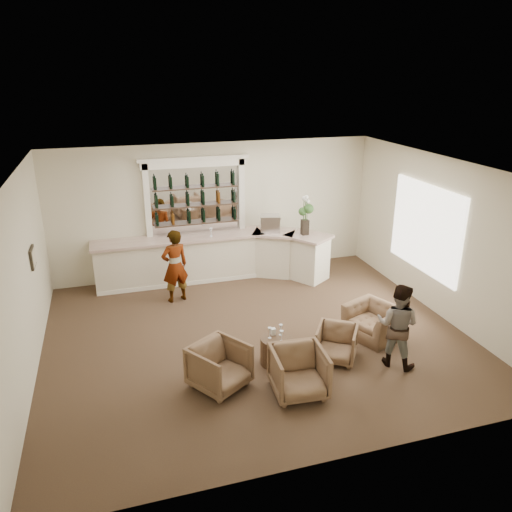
{
  "coord_description": "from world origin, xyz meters",
  "views": [
    {
      "loc": [
        -2.49,
        -8.27,
        4.93
      ],
      "look_at": [
        0.27,
        0.9,
        1.32
      ],
      "focal_mm": 35.0,
      "sensor_mm": 36.0,
      "label": 1
    }
  ],
  "objects_px": {
    "bar_counter": "(215,258)",
    "armchair_left": "(220,366)",
    "cocktail_table": "(277,350)",
    "armchair_center": "(299,372)",
    "guest": "(397,325)",
    "sommelier": "(175,266)",
    "espresso_machine": "(270,223)",
    "armchair_right": "(336,343)",
    "flower_vase": "(305,213)",
    "armchair_far": "(373,322)"
  },
  "relations": [
    {
      "from": "bar_counter",
      "to": "armchair_left",
      "type": "bearing_deg",
      "value": -101.36
    },
    {
      "from": "cocktail_table",
      "to": "armchair_center",
      "type": "bearing_deg",
      "value": -86.93
    },
    {
      "from": "guest",
      "to": "armchair_left",
      "type": "relative_size",
      "value": 1.82
    },
    {
      "from": "sommelier",
      "to": "espresso_machine",
      "type": "relative_size",
      "value": 3.59
    },
    {
      "from": "sommelier",
      "to": "armchair_center",
      "type": "bearing_deg",
      "value": 93.44
    },
    {
      "from": "sommelier",
      "to": "espresso_machine",
      "type": "distance_m",
      "value": 2.7
    },
    {
      "from": "guest",
      "to": "armchair_center",
      "type": "relative_size",
      "value": 1.78
    },
    {
      "from": "bar_counter",
      "to": "armchair_left",
      "type": "height_order",
      "value": "bar_counter"
    },
    {
      "from": "sommelier",
      "to": "armchair_right",
      "type": "bearing_deg",
      "value": 110.68
    },
    {
      "from": "flower_vase",
      "to": "armchair_left",
      "type": "bearing_deg",
      "value": -127.93
    },
    {
      "from": "cocktail_table",
      "to": "flower_vase",
      "type": "relative_size",
      "value": 0.59
    },
    {
      "from": "guest",
      "to": "flower_vase",
      "type": "xyz_separation_m",
      "value": [
        -0.08,
        4.12,
        0.93
      ]
    },
    {
      "from": "armchair_left",
      "to": "espresso_machine",
      "type": "height_order",
      "value": "espresso_machine"
    },
    {
      "from": "bar_counter",
      "to": "sommelier",
      "type": "relative_size",
      "value": 3.43
    },
    {
      "from": "espresso_machine",
      "to": "flower_vase",
      "type": "height_order",
      "value": "flower_vase"
    },
    {
      "from": "bar_counter",
      "to": "armchair_right",
      "type": "height_order",
      "value": "bar_counter"
    },
    {
      "from": "sommelier",
      "to": "espresso_machine",
      "type": "bearing_deg",
      "value": -176.02
    },
    {
      "from": "armchair_far",
      "to": "espresso_machine",
      "type": "xyz_separation_m",
      "value": [
        -0.94,
        3.62,
        1.03
      ]
    },
    {
      "from": "armchair_left",
      "to": "armchair_center",
      "type": "xyz_separation_m",
      "value": [
        1.17,
        -0.54,
        0.01
      ]
    },
    {
      "from": "bar_counter",
      "to": "armchair_left",
      "type": "xyz_separation_m",
      "value": [
        -0.89,
        -4.42,
        -0.19
      ]
    },
    {
      "from": "cocktail_table",
      "to": "armchair_center",
      "type": "distance_m",
      "value": 0.95
    },
    {
      "from": "sommelier",
      "to": "armchair_left",
      "type": "xyz_separation_m",
      "value": [
        0.21,
        -3.49,
        -0.45
      ]
    },
    {
      "from": "armchair_far",
      "to": "flower_vase",
      "type": "xyz_separation_m",
      "value": [
        -0.21,
        3.14,
        1.37
      ]
    },
    {
      "from": "sommelier",
      "to": "flower_vase",
      "type": "height_order",
      "value": "flower_vase"
    },
    {
      "from": "bar_counter",
      "to": "cocktail_table",
      "type": "relative_size",
      "value": 9.87
    },
    {
      "from": "cocktail_table",
      "to": "armchair_left",
      "type": "relative_size",
      "value": 0.69
    },
    {
      "from": "armchair_right",
      "to": "espresso_machine",
      "type": "distance_m",
      "value": 4.29
    },
    {
      "from": "cocktail_table",
      "to": "flower_vase",
      "type": "height_order",
      "value": "flower_vase"
    },
    {
      "from": "espresso_machine",
      "to": "armchair_center",
      "type": "bearing_deg",
      "value": -88.75
    },
    {
      "from": "guest",
      "to": "armchair_right",
      "type": "bearing_deg",
      "value": 21.34
    },
    {
      "from": "armchair_left",
      "to": "armchair_right",
      "type": "relative_size",
      "value": 1.19
    },
    {
      "from": "sommelier",
      "to": "guest",
      "type": "xyz_separation_m",
      "value": [
        3.32,
        -3.71,
        -0.07
      ]
    },
    {
      "from": "armchair_left",
      "to": "cocktail_table",
      "type": "bearing_deg",
      "value": -13.57
    },
    {
      "from": "armchair_far",
      "to": "espresso_machine",
      "type": "relative_size",
      "value": 2.11
    },
    {
      "from": "bar_counter",
      "to": "armchair_center",
      "type": "xyz_separation_m",
      "value": [
        0.28,
        -4.96,
        -0.18
      ]
    },
    {
      "from": "guest",
      "to": "armchair_center",
      "type": "xyz_separation_m",
      "value": [
        -1.94,
        -0.31,
        -0.38
      ]
    },
    {
      "from": "espresso_machine",
      "to": "armchair_left",
      "type": "bearing_deg",
      "value": -103.57
    },
    {
      "from": "bar_counter",
      "to": "cocktail_table",
      "type": "bearing_deg",
      "value": -86.67
    },
    {
      "from": "sommelier",
      "to": "armchair_far",
      "type": "height_order",
      "value": "sommelier"
    },
    {
      "from": "cocktail_table",
      "to": "armchair_center",
      "type": "relative_size",
      "value": 0.68
    },
    {
      "from": "cocktail_table",
      "to": "guest",
      "type": "distance_m",
      "value": 2.15
    },
    {
      "from": "cocktail_table",
      "to": "espresso_machine",
      "type": "xyz_separation_m",
      "value": [
        1.18,
        3.97,
        1.09
      ]
    },
    {
      "from": "cocktail_table",
      "to": "armchair_far",
      "type": "relative_size",
      "value": 0.59
    },
    {
      "from": "cocktail_table",
      "to": "espresso_machine",
      "type": "relative_size",
      "value": 1.25
    },
    {
      "from": "armchair_right",
      "to": "flower_vase",
      "type": "xyz_separation_m",
      "value": [
        0.84,
        3.68,
        1.37
      ]
    },
    {
      "from": "cocktail_table",
      "to": "sommelier",
      "type": "bearing_deg",
      "value": 113.27
    },
    {
      "from": "armchair_center",
      "to": "sommelier",
      "type": "bearing_deg",
      "value": 112.97
    },
    {
      "from": "guest",
      "to": "armchair_center",
      "type": "bearing_deg",
      "value": 55.55
    },
    {
      "from": "sommelier",
      "to": "bar_counter",
      "type": "bearing_deg",
      "value": -154.95
    },
    {
      "from": "armchair_center",
      "to": "armchair_far",
      "type": "height_order",
      "value": "armchair_center"
    }
  ]
}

